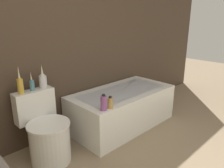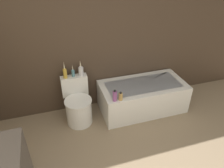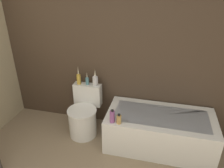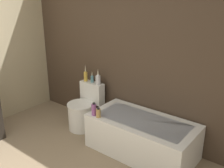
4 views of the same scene
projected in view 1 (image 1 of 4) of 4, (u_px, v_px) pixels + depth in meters
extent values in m
cube|color=#423326|center=(47.00, 29.00, 2.40)|extent=(6.40, 0.06, 2.60)
cube|color=white|center=(122.00, 108.00, 2.96)|extent=(1.42, 0.72, 0.49)
cube|color=#B7BCC6|center=(122.00, 91.00, 2.89)|extent=(1.22, 0.52, 0.01)
cylinder|color=white|center=(50.00, 143.00, 2.22)|extent=(0.40, 0.40, 0.41)
cylinder|color=white|center=(48.00, 124.00, 2.15)|extent=(0.42, 0.42, 0.02)
cube|color=white|center=(35.00, 106.00, 2.30)|extent=(0.41, 0.14, 0.34)
cylinder|color=gold|center=(20.00, 87.00, 2.14)|extent=(0.06, 0.06, 0.15)
sphere|color=gold|center=(19.00, 79.00, 2.12)|extent=(0.04, 0.04, 0.04)
cone|color=beige|center=(19.00, 73.00, 2.10)|extent=(0.02, 0.02, 0.13)
cylinder|color=teal|center=(32.00, 86.00, 2.24)|extent=(0.05, 0.05, 0.10)
sphere|color=teal|center=(31.00, 81.00, 2.23)|extent=(0.03, 0.03, 0.03)
cone|color=beige|center=(31.00, 76.00, 2.21)|extent=(0.02, 0.02, 0.09)
cylinder|color=silver|center=(43.00, 82.00, 2.32)|extent=(0.08, 0.08, 0.13)
sphere|color=silver|center=(42.00, 76.00, 2.30)|extent=(0.05, 0.05, 0.05)
cone|color=beige|center=(42.00, 70.00, 2.28)|extent=(0.03, 0.03, 0.12)
cylinder|color=#8C4C8C|center=(104.00, 103.00, 2.27)|extent=(0.06, 0.06, 0.16)
cylinder|color=black|center=(104.00, 95.00, 2.24)|extent=(0.04, 0.04, 0.02)
cylinder|color=tan|center=(110.00, 103.00, 2.33)|extent=(0.06, 0.06, 0.12)
cylinder|color=black|center=(110.00, 97.00, 2.31)|extent=(0.03, 0.03, 0.02)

